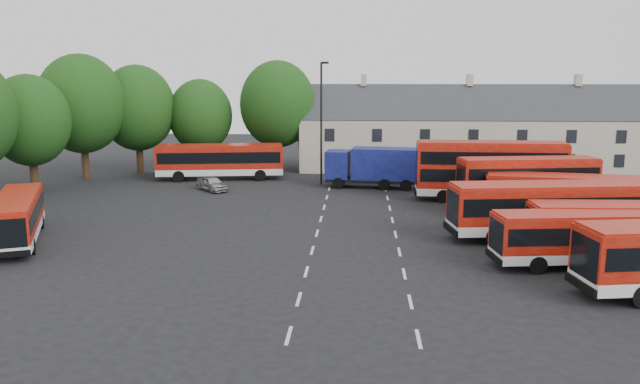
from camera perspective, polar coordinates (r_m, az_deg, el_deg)
The scene contains 15 objects.
ground at distance 37.99m, azimuth -0.48°, elevation -4.53°, with size 140.00×140.00×0.00m, color black.
lane_markings at distance 39.83m, azimuth 3.32°, elevation -3.83°, with size 5.15×33.80×0.01m.
treeline at distance 60.73m, azimuth -19.16°, elevation 6.96°, with size 29.92×32.59×12.01m.
terrace_houses at distance 67.81m, azimuth 13.33°, elevation 5.18°, with size 35.70×7.13×10.06m.
bus_row_b at distance 35.61m, azimuth 23.67°, elevation -3.56°, with size 10.55×3.67×2.92m.
bus_row_c at distance 38.48m, azimuth 26.25°, elevation -2.71°, with size 10.61×2.79×2.98m.
bus_row_d at distance 40.58m, azimuth 20.39°, elevation -1.19°, with size 12.58×4.50×3.48m.
bus_row_e at distance 45.52m, azimuth 22.19°, elevation -0.25°, with size 11.90×4.44×3.29m.
bus_dd_south at distance 47.65m, azimuth 18.44°, elevation 0.89°, with size 10.22×3.84×4.09m.
bus_dd_north at distance 51.59m, azimuth 15.28°, elevation 2.20°, with size 11.71×3.05×4.77m.
bus_west at distance 41.67m, azimuth -25.97°, elevation -1.87°, with size 6.01×10.04×2.81m.
bus_north at distance 60.98m, azimuth -9.12°, elevation 3.04°, with size 12.29×4.53×3.40m.
box_truck at distance 55.95m, azimuth 4.91°, elevation 2.43°, with size 8.43×3.48×3.58m.
silver_car at distance 55.28m, azimuth -9.84°, elevation 0.77°, with size 1.50×3.72×1.27m, color #ADB0B5.
lamppost at distance 56.96m, azimuth 0.14°, elevation 6.60°, with size 0.78×0.43×11.15m.
Camera 1 is at (2.66, -36.58, 9.91)m, focal length 35.00 mm.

